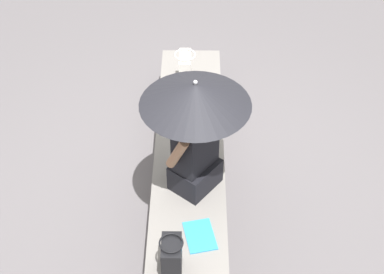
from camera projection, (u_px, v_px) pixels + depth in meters
ground_plane at (189, 193)px, 5.03m from camera, size 14.00×14.00×0.00m
stone_bench at (189, 175)px, 4.88m from camera, size 3.02×0.57×0.45m
person_seated at (195, 148)px, 4.23m from camera, size 0.49×0.45×0.90m
parasol at (195, 94)px, 3.93m from camera, size 0.78×0.78×0.98m
handbag_black at (185, 71)px, 5.27m from camera, size 0.26×0.19×0.37m
tote_bag_canvas at (172, 258)px, 3.80m from camera, size 0.21×0.16×0.31m
magazine at (200, 236)px, 4.12m from camera, size 0.32×0.26×0.01m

